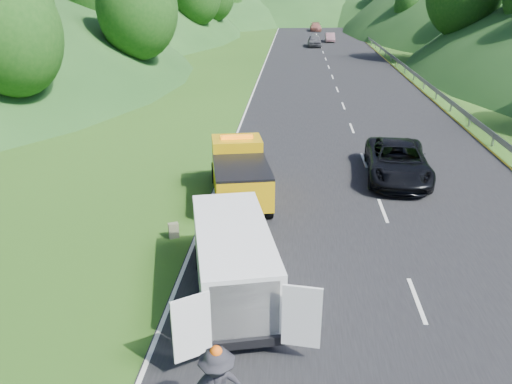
# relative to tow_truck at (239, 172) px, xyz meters

# --- Properties ---
(ground) EXTENTS (320.00, 320.00, 0.00)m
(ground) POSITION_rel_tow_truck_xyz_m (2.74, -4.82, -1.17)
(ground) COLOR #38661E
(ground) RESTS_ON ground
(road_surface) EXTENTS (14.00, 200.00, 0.02)m
(road_surface) POSITION_rel_tow_truck_xyz_m (5.74, 35.18, -1.16)
(road_surface) COLOR black
(road_surface) RESTS_ON ground
(guardrail) EXTENTS (0.06, 140.00, 1.52)m
(guardrail) POSITION_rel_tow_truck_xyz_m (13.04, 47.68, -1.17)
(guardrail) COLOR gray
(guardrail) RESTS_ON ground
(tree_line_left) EXTENTS (14.00, 140.00, 14.00)m
(tree_line_left) POSITION_rel_tow_truck_xyz_m (-16.26, 55.18, -1.17)
(tree_line_left) COLOR #265117
(tree_line_left) RESTS_ON ground
(tree_line_right) EXTENTS (14.00, 140.00, 14.00)m
(tree_line_right) POSITION_rel_tow_truck_xyz_m (25.74, 55.18, -1.17)
(tree_line_right) COLOR #265117
(tree_line_right) RESTS_ON ground
(hills_backdrop) EXTENTS (201.00, 288.60, 44.00)m
(hills_backdrop) POSITION_rel_tow_truck_xyz_m (9.24, 129.88, -1.17)
(hills_backdrop) COLOR #2D5B23
(hills_backdrop) RESTS_ON ground
(tow_truck) EXTENTS (3.07, 5.88, 2.40)m
(tow_truck) POSITION_rel_tow_truck_xyz_m (0.00, 0.00, 0.00)
(tow_truck) COLOR black
(tow_truck) RESTS_ON ground
(white_van) EXTENTS (3.93, 6.51, 2.16)m
(white_van) POSITION_rel_tow_truck_xyz_m (0.55, -6.87, 0.05)
(white_van) COLOR black
(white_van) RESTS_ON ground
(woman) EXTENTS (0.61, 0.72, 1.67)m
(woman) POSITION_rel_tow_truck_xyz_m (-0.49, -4.87, -1.17)
(woman) COLOR white
(woman) RESTS_ON ground
(child) EXTENTS (0.54, 0.45, 1.00)m
(child) POSITION_rel_tow_truck_xyz_m (1.02, -4.63, -1.17)
(child) COLOR tan
(child) RESTS_ON ground
(suitcase) EXTENTS (0.39, 0.32, 0.56)m
(suitcase) POSITION_rel_tow_truck_xyz_m (-1.93, -3.62, -0.90)
(suitcase) COLOR #66674D
(suitcase) RESTS_ON ground
(passing_suv) EXTENTS (3.13, 5.98, 1.61)m
(passing_suv) POSITION_rel_tow_truck_xyz_m (6.89, 2.84, -1.17)
(passing_suv) COLOR black
(passing_suv) RESTS_ON ground
(dist_car_a) EXTENTS (1.85, 4.59, 1.56)m
(dist_car_a) POSITION_rel_tow_truck_xyz_m (4.81, 53.26, -1.17)
(dist_car_a) COLOR #46474B
(dist_car_a) RESTS_ON ground
(dist_car_b) EXTENTS (1.34, 3.85, 1.27)m
(dist_car_b) POSITION_rel_tow_truck_xyz_m (7.33, 59.61, -1.17)
(dist_car_b) COLOR #764F59
(dist_car_b) RESTS_ON ground
(dist_car_c) EXTENTS (1.98, 4.87, 1.41)m
(dist_car_c) POSITION_rel_tow_truck_xyz_m (5.82, 77.45, -1.17)
(dist_car_c) COLOR #99584C
(dist_car_c) RESTS_ON ground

